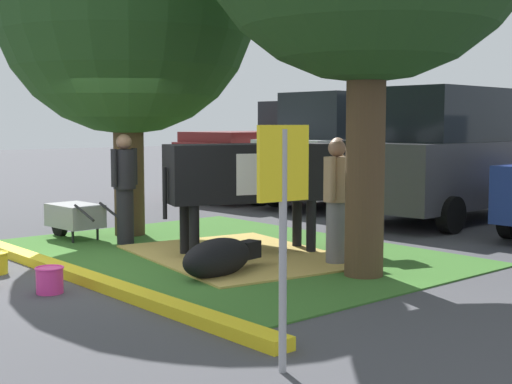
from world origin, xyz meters
TOP-DOWN VIEW (x-y plane):
  - ground_plane at (0.00, 0.00)m, footprint 80.00×80.00m
  - grass_island at (0.22, 1.90)m, footprint 6.41×4.64m
  - curb_yellow at (0.22, -0.57)m, footprint 7.61×0.24m
  - hay_bedding at (0.58, 1.80)m, footprint 3.54×2.88m
  - shade_tree_left at (-2.10, 1.65)m, footprint 4.22×4.22m
  - cow_holstein at (0.57, 2.10)m, footprint 1.49×3.03m
  - calf_lying at (1.38, 0.81)m, footprint 0.67×1.33m
  - person_handler at (1.84, 2.40)m, footprint 0.34×0.48m
  - person_visitor_near at (-1.37, 1.14)m, footprint 0.34×0.51m
  - person_visitor_far at (0.91, 3.42)m, footprint 0.49×0.34m
  - wheelbarrow at (-2.30, 0.75)m, footprint 1.61×0.65m
  - parking_sign at (4.32, -0.88)m, footprint 0.10×0.44m
  - bucket_pink at (0.81, -1.11)m, footprint 0.32×0.32m
  - pickup_truck_maroon at (-5.01, 7.91)m, footprint 2.42×5.49m
  - suv_black at (-2.60, 7.78)m, footprint 2.30×4.69m
  - suv_dark_grey at (0.24, 7.33)m, footprint 2.30×4.69m

SIDE VIEW (x-z plane):
  - ground_plane at x=0.00m, z-range 0.00..0.00m
  - grass_island at x=0.22m, z-range 0.00..0.02m
  - hay_bedding at x=0.58m, z-range 0.01..0.04m
  - curb_yellow at x=0.22m, z-range 0.00..0.12m
  - bucket_pink at x=0.81m, z-range 0.01..0.30m
  - calf_lying at x=1.38m, z-range 0.00..0.48m
  - wheelbarrow at x=-2.30m, z-range 0.07..0.70m
  - person_visitor_far at x=0.91m, z-range 0.06..1.72m
  - person_handler at x=1.84m, z-range 0.06..1.72m
  - person_visitor_near at x=-1.37m, z-range 0.07..1.77m
  - pickup_truck_maroon at x=-5.01m, z-range -0.10..2.32m
  - cow_holstein at x=0.57m, z-range 0.35..1.97m
  - suv_black at x=-2.60m, z-range 0.01..2.53m
  - suv_dark_grey at x=0.24m, z-range 0.01..2.53m
  - parking_sign at x=4.32m, z-range 0.38..2.24m
  - shade_tree_left at x=-2.10m, z-range 0.82..6.72m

